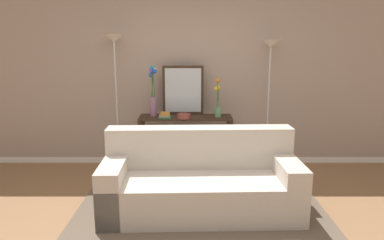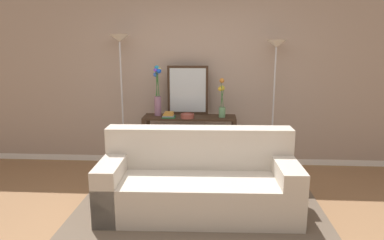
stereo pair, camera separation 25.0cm
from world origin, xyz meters
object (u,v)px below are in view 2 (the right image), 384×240
object	(u,v)px
console_table	(190,133)
floor_lamp_left	(121,65)
couch	(199,183)
floor_lamp_right	(275,69)
wall_mirror	(188,90)
vase_tall_flowers	(158,94)
vase_short_flowers	(222,100)
book_row_under_console	(167,166)
book_stack	(169,115)
fruit_bowl	(187,116)

from	to	relation	value
console_table	floor_lamp_left	bearing A→B (deg)	175.37
couch	floor_lamp_left	distance (m)	2.13
floor_lamp_left	floor_lamp_right	world-z (taller)	floor_lamp_left
wall_mirror	vase_tall_flowers	bearing A→B (deg)	-163.14
vase_short_flowers	book_row_under_console	xyz separation A→B (m)	(-0.78, 0.02, -0.98)
vase_tall_flowers	book_stack	world-z (taller)	vase_tall_flowers
console_table	book_row_under_console	bearing A→B (deg)	-180.00
wall_mirror	book_stack	bearing A→B (deg)	-132.48
couch	console_table	bearing A→B (deg)	98.43
floor_lamp_left	wall_mirror	world-z (taller)	floor_lamp_left
floor_lamp_left	fruit_bowl	size ratio (longest dim) A/B	10.28
fruit_bowl	vase_short_flowers	bearing A→B (deg)	11.97
floor_lamp_left	floor_lamp_right	xyz separation A→B (m)	(2.14, 0.00, -0.06)
fruit_bowl	book_stack	distance (m)	0.26
console_table	floor_lamp_right	size ratio (longest dim) A/B	0.70
console_table	book_row_under_console	distance (m)	0.60
wall_mirror	fruit_bowl	distance (m)	0.42
couch	floor_lamp_left	xyz separation A→B (m)	(-1.16, 1.32, 1.19)
console_table	floor_lamp_right	world-z (taller)	floor_lamp_right
couch	book_row_under_console	distance (m)	1.37
console_table	book_row_under_console	size ratio (longest dim) A/B	3.19
console_table	vase_short_flowers	world-z (taller)	vase_short_flowers
floor_lamp_right	book_stack	distance (m)	1.59
couch	wall_mirror	distance (m)	1.65
vase_short_flowers	console_table	bearing A→B (deg)	177.23
couch	vase_tall_flowers	distance (m)	1.63
vase_short_flowers	book_row_under_console	bearing A→B (deg)	178.41
floor_lamp_right	fruit_bowl	size ratio (longest dim) A/B	9.89
console_table	wall_mirror	xyz separation A→B (m)	(-0.04, 0.16, 0.59)
floor_lamp_right	vase_short_flowers	size ratio (longest dim) A/B	3.40
vase_tall_flowers	book_row_under_console	bearing A→B (deg)	-15.50
floor_lamp_right	book_row_under_console	xyz separation A→B (m)	(-1.50, -0.08, -1.40)
book_row_under_console	console_table	bearing A→B (deg)	0.00
vase_tall_flowers	book_row_under_console	xyz separation A→B (m)	(0.12, -0.03, -1.05)
floor_lamp_right	fruit_bowl	bearing A→B (deg)	-170.46
floor_lamp_left	vase_tall_flowers	distance (m)	0.66
floor_lamp_left	book_stack	xyz separation A→B (m)	(0.69, -0.19, -0.68)
console_table	floor_lamp_left	xyz separation A→B (m)	(-0.98, 0.08, 0.96)
console_table	floor_lamp_right	bearing A→B (deg)	3.87
book_row_under_console	vase_short_flowers	bearing A→B (deg)	-1.59
vase_tall_flowers	fruit_bowl	world-z (taller)	vase_tall_flowers
vase_tall_flowers	book_stack	bearing A→B (deg)	-39.32
couch	book_stack	xyz separation A→B (m)	(-0.47, 1.14, 0.52)
couch	fruit_bowl	distance (m)	1.25
book_row_under_console	floor_lamp_left	bearing A→B (deg)	172.99
floor_lamp_left	wall_mirror	distance (m)	1.01
floor_lamp_left	book_stack	bearing A→B (deg)	-15.03
console_table	vase_tall_flowers	bearing A→B (deg)	175.80
console_table	vase_short_flowers	distance (m)	0.66
book_row_under_console	book_stack	bearing A→B (deg)	-64.28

